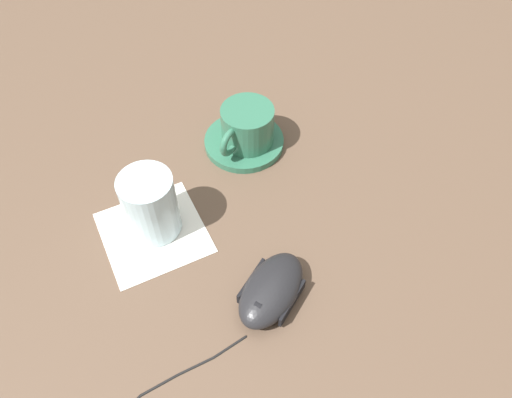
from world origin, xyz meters
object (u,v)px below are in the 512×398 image
Objects in this scene: saucer at (244,142)px; computer_mouse at (271,290)px; coffee_cup at (247,126)px; drinking_glass at (150,205)px.

computer_mouse reaches higher than saucer.
saucer is 0.04m from coffee_cup.
drinking_glass is (0.16, 0.10, 0.03)m from computer_mouse.
drinking_glass reaches higher than saucer.
coffee_cup is 0.20m from drinking_glass.
coffee_cup reaches higher than saucer.
computer_mouse is (-0.26, 0.08, -0.02)m from coffee_cup.
saucer is 0.27m from computer_mouse.
coffee_cup is (-0.00, -0.00, 0.04)m from saucer.
drinking_glass is at bearing 118.73° from saucer.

